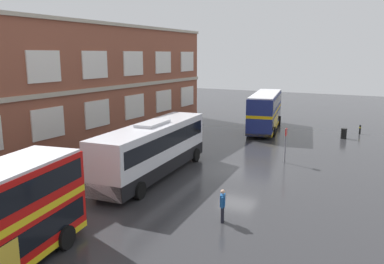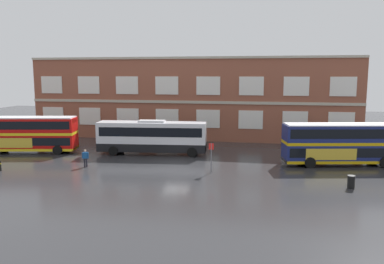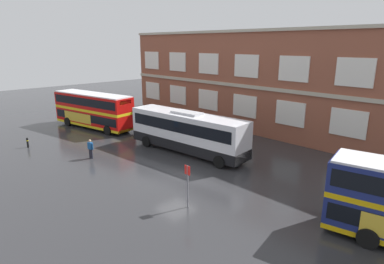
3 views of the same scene
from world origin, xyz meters
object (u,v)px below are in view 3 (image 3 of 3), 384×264
double_decker_near (93,110)px  touring_coach (187,132)px  bus_stand_flag (188,182)px  waiting_passenger (90,148)px  safety_bollard_east (28,143)px

double_decker_near → touring_coach: 14.36m
double_decker_near → bus_stand_flag: double_decker_near is taller
double_decker_near → waiting_passenger: 11.15m
waiting_passenger → safety_bollard_east: waiting_passenger is taller
touring_coach → waiting_passenger: (-4.54, -7.15, -0.98)m
touring_coach → safety_bollard_east: bearing=-139.0°
double_decker_near → safety_bollard_east: bearing=-72.2°
waiting_passenger → safety_bollard_east: size_ratio=1.79×
safety_bollard_east → touring_coach: bearing=41.0°
double_decker_near → touring_coach: bearing=7.2°
bus_stand_flag → safety_bollard_east: bearing=-171.0°
double_decker_near → bus_stand_flag: size_ratio=4.18×
touring_coach → safety_bollard_east: (-11.59, -10.08, -1.42)m
waiting_passenger → safety_bollard_east: (-7.04, -2.93, -0.44)m
waiting_passenger → touring_coach: bearing=57.6°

